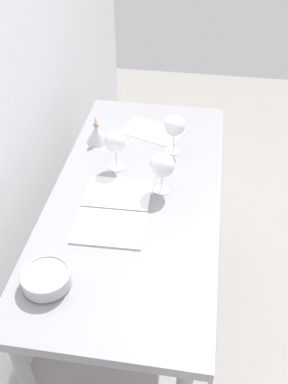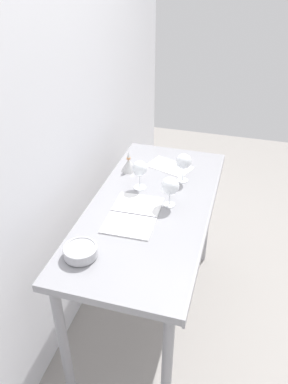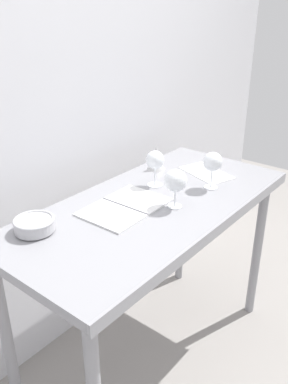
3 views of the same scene
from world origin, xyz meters
name	(u,v)px [view 1 (image 1 of 3)]	position (x,y,z in m)	size (l,w,h in m)	color
ground_plane	(137,324)	(0.00, 0.00, 0.00)	(6.00, 6.00, 0.00)	gray
steel_counter	(136,212)	(0.00, -0.01, 0.79)	(1.40, 0.65, 0.90)	gray
wine_glass_near_right	(175,127)	(0.30, -0.12, 1.03)	(0.09, 0.09, 0.18)	white
wine_glass_far_right	(115,142)	(0.15, 0.10, 1.03)	(0.09, 0.09, 0.17)	white
wine_glass_near_center	(162,166)	(0.03, -0.10, 1.02)	(0.10, 0.10, 0.17)	white
open_notebook	(114,210)	(-0.11, 0.06, 0.90)	(0.38, 0.26, 0.01)	white
tasting_sheet_upper	(153,132)	(0.44, -0.01, 0.90)	(0.16, 0.27, 0.00)	white
tasting_bowl	(46,278)	(-0.48, 0.19, 0.93)	(0.16, 0.16, 0.06)	#4C4C4C
decanter_funnel	(97,134)	(0.32, 0.22, 0.94)	(0.10, 0.10, 0.13)	silver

